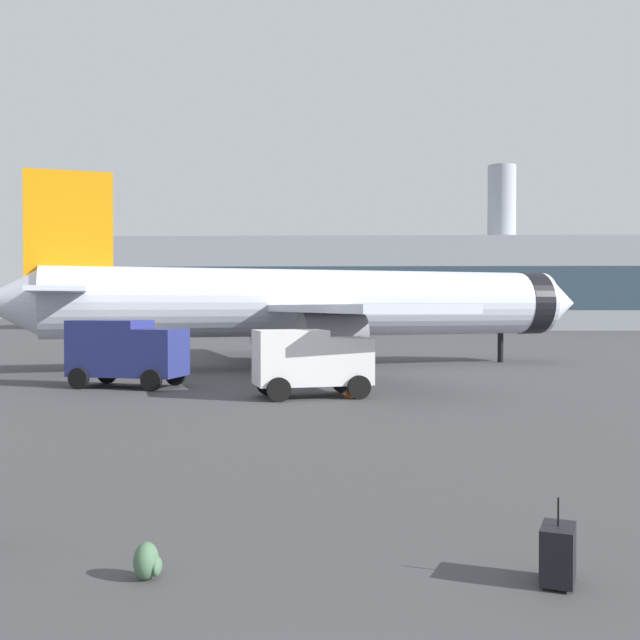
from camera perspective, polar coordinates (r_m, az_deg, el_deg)
name	(u,v)px	position (r m, az deg, el deg)	size (l,w,h in m)	color
airplane_at_gate	(314,304)	(42.25, -0.49, 1.28)	(34.70, 31.75, 10.50)	silver
service_truck	(126,350)	(32.95, -14.73, -2.26)	(5.16, 3.36, 2.90)	navy
cargo_van	(311,360)	(28.38, -0.72, -3.08)	(4.79, 3.37, 2.60)	white
safety_cone_near	(349,388)	(28.59, 2.29, -5.27)	(0.44, 0.44, 0.71)	#F2590C
safety_cone_mid	(131,354)	(49.37, -14.37, -2.58)	(0.44, 0.44, 0.78)	#F2590C
rolling_suitcase	(558,554)	(10.19, 17.91, -16.79)	(0.60, 0.74, 1.10)	black
traveller_backpack	(147,561)	(10.19, -13.20, -17.70)	(0.36, 0.40, 0.48)	#476B4C
terminal_building	(413,284)	(118.19, 7.23, 2.74)	(98.92, 22.57, 25.70)	#9EA3AD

